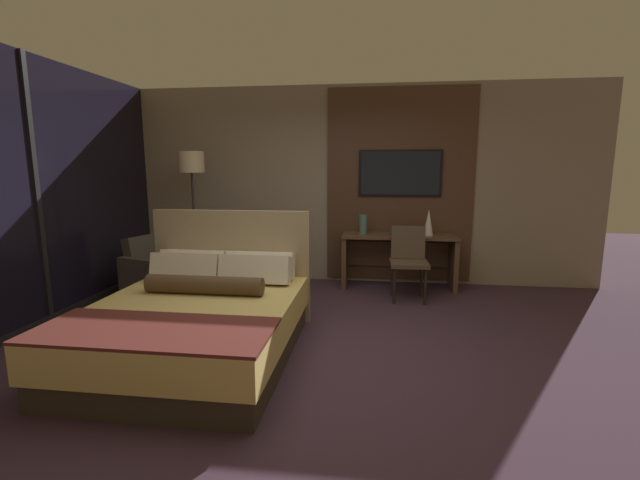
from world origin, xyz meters
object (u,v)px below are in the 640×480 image
at_px(desk, 398,252).
at_px(vase_short, 363,224).
at_px(bed, 199,319).
at_px(tv, 400,173).
at_px(floor_lamp, 192,174).
at_px(desk_chair, 408,255).
at_px(vase_tall, 428,222).
at_px(armchair_by_window, 163,276).
at_px(book, 398,234).

height_order(desk, vase_short, vase_short).
height_order(bed, desk, bed).
height_order(tv, floor_lamp, tv).
bearing_deg(bed, desk_chair, 44.23).
xyz_separation_m(bed, vase_tall, (2.26, 2.38, 0.60)).
bearing_deg(desk, tv, 90.00).
bearing_deg(floor_lamp, desk, 7.60).
bearing_deg(bed, vase_short, 60.11).
height_order(armchair_by_window, floor_lamp, floor_lamp).
bearing_deg(armchair_by_window, bed, -127.03).
xyz_separation_m(desk, floor_lamp, (-2.79, -0.37, 1.08)).
relative_size(vase_tall, vase_short, 1.34).
xyz_separation_m(floor_lamp, vase_tall, (3.18, 0.33, -0.65)).
bearing_deg(desk, vase_short, -175.85).
xyz_separation_m(desk, desk_chair, (0.10, -0.52, 0.06)).
height_order(vase_tall, vase_short, vase_tall).
height_order(tv, armchair_by_window, tv).
distance_m(tv, desk_chair, 1.26).
distance_m(armchair_by_window, floor_lamp, 1.42).
xyz_separation_m(bed, armchair_by_window, (-1.15, 1.55, -0.05)).
xyz_separation_m(armchair_by_window, vase_short, (2.53, 0.85, 0.61)).
xyz_separation_m(vase_tall, vase_short, (-0.88, 0.01, -0.04)).
relative_size(floor_lamp, vase_tall, 5.23).
bearing_deg(desk_chair, floor_lamp, 175.30).
height_order(floor_lamp, vase_short, floor_lamp).
height_order(armchair_by_window, vase_tall, vase_tall).
bearing_deg(tv, floor_lamp, -168.07).
relative_size(tv, desk_chair, 1.24).
bearing_deg(armchair_by_window, vase_short, -55.24).
bearing_deg(tv, desk, -90.00).
relative_size(bed, tv, 1.83).
relative_size(tv, vase_tall, 3.21).
relative_size(tv, vase_short, 4.28).
bearing_deg(desk_chair, bed, -137.64).
relative_size(desk, armchair_by_window, 1.61).
bearing_deg(vase_short, tv, 27.19).
bearing_deg(floor_lamp, book, 6.07).
xyz_separation_m(desk, tv, (0.00, 0.22, 1.08)).
bearing_deg(bed, tv, 54.77).
bearing_deg(tv, armchair_by_window, -159.98).
bearing_deg(desk_chair, desk, 98.87).
bearing_deg(book, armchair_by_window, -164.97).
xyz_separation_m(bed, tv, (1.87, 2.65, 1.26)).
height_order(desk_chair, vase_short, vase_short).
bearing_deg(desk, vase_tall, -6.94).
height_order(armchair_by_window, book, armchair_by_window).
bearing_deg(vase_short, desk, 4.15).
distance_m(bed, book, 3.03).
distance_m(vase_short, book, 0.49).
xyz_separation_m(desk, book, (-0.02, -0.08, 0.26)).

